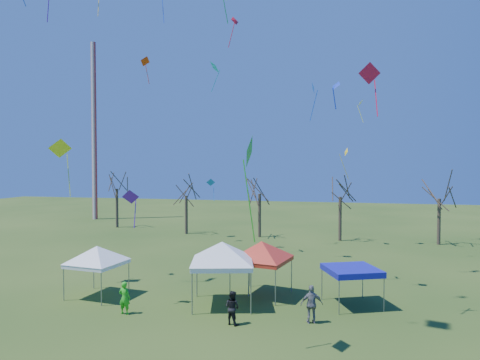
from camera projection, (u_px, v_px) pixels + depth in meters
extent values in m
plane|color=#294717|center=(218.00, 318.00, 21.53)|extent=(140.00, 140.00, 0.00)
cylinder|color=silver|center=(94.00, 131.00, 60.53)|extent=(0.70, 0.70, 25.00)
cylinder|color=#3D2D21|center=(117.00, 208.00, 52.82)|extent=(0.32, 0.32, 4.78)
cylinder|color=#3D2D21|center=(186.00, 215.00, 47.89)|extent=(0.32, 0.32, 4.28)
cylinder|color=#3D2D21|center=(260.00, 215.00, 45.71)|extent=(0.32, 0.32, 4.64)
cylinder|color=#3D2D21|center=(340.00, 219.00, 43.49)|extent=(0.32, 0.32, 4.49)
cylinder|color=#3D2D21|center=(439.00, 222.00, 41.34)|extent=(0.32, 0.32, 4.47)
cylinder|color=gray|center=(64.00, 285.00, 24.23)|extent=(0.06, 0.06, 1.84)
cylinder|color=gray|center=(94.00, 274.00, 26.65)|extent=(0.06, 0.06, 1.84)
cylinder|color=gray|center=(101.00, 289.00, 23.35)|extent=(0.06, 0.06, 1.84)
cylinder|color=gray|center=(129.00, 277.00, 25.77)|extent=(0.06, 0.06, 1.84)
cube|color=white|center=(97.00, 263.00, 24.97)|extent=(3.07, 3.07, 0.22)
pyramid|color=white|center=(97.00, 246.00, 24.93)|extent=(3.87, 3.87, 0.92)
cylinder|color=gray|center=(192.00, 294.00, 21.96)|extent=(0.06, 0.06, 2.16)
cylinder|color=gray|center=(197.00, 278.00, 24.99)|extent=(0.06, 0.06, 2.16)
cylinder|color=gray|center=(251.00, 293.00, 22.02)|extent=(0.06, 0.06, 2.16)
cylinder|color=gray|center=(249.00, 278.00, 25.05)|extent=(0.06, 0.06, 2.16)
cube|color=white|center=(222.00, 264.00, 23.46)|extent=(3.94, 3.94, 0.26)
pyramid|color=white|center=(222.00, 242.00, 23.42)|extent=(4.45, 4.45, 1.08)
cylinder|color=gray|center=(230.00, 282.00, 24.57)|extent=(0.06, 0.06, 1.99)
cylinder|color=gray|center=(250.00, 271.00, 27.09)|extent=(0.06, 0.06, 1.99)
cylinder|color=gray|center=(275.00, 288.00, 23.38)|extent=(0.06, 0.06, 1.99)
cylinder|color=gray|center=(292.00, 276.00, 25.90)|extent=(0.06, 0.06, 1.99)
cube|color=red|center=(262.00, 260.00, 25.20)|extent=(3.55, 3.55, 0.24)
pyramid|color=red|center=(262.00, 241.00, 25.16)|extent=(4.13, 4.13, 1.00)
cylinder|color=gray|center=(339.00, 297.00, 21.99)|extent=(0.05, 0.05, 1.78)
cylinder|color=gray|center=(322.00, 284.00, 24.44)|extent=(0.05, 0.05, 1.78)
cylinder|color=gray|center=(384.00, 295.00, 22.40)|extent=(0.05, 0.05, 1.78)
cylinder|color=gray|center=(363.00, 282.00, 24.85)|extent=(0.05, 0.05, 1.78)
cube|color=#0F109D|center=(352.00, 271.00, 23.39)|extent=(3.49, 3.49, 0.21)
cube|color=#0F109D|center=(352.00, 268.00, 23.38)|extent=(3.49, 3.49, 0.11)
imported|color=black|center=(232.00, 308.00, 20.65)|extent=(0.97, 0.88, 1.63)
imported|color=slate|center=(312.00, 304.00, 20.80)|extent=(1.17, 0.71, 1.86)
imported|color=green|center=(125.00, 298.00, 22.08)|extent=(0.62, 0.41, 1.68)
cone|color=#F1FB1A|center=(360.00, 103.00, 39.97)|extent=(0.60, 0.88, 0.72)
cube|color=#F1FB1A|center=(360.00, 114.00, 40.27)|extent=(0.59, 0.10, 1.64)
cone|color=#1435DB|center=(336.00, 85.00, 25.61)|extent=(0.80, 0.80, 0.55)
cube|color=#1435DB|center=(334.00, 99.00, 25.74)|extent=(0.24, 0.24, 1.26)
cone|color=red|center=(369.00, 73.00, 20.88)|extent=(1.10, 0.43, 1.08)
cube|color=red|center=(376.00, 98.00, 20.90)|extent=(0.15, 0.71, 1.89)
cone|color=blue|center=(314.00, 88.00, 27.36)|extent=(0.36, 0.86, 0.83)
cube|color=blue|center=(314.00, 106.00, 27.17)|extent=(0.51, 0.11, 1.98)
cone|color=yellow|center=(346.00, 152.00, 40.51)|extent=(0.59, 0.92, 0.85)
cube|color=yellow|center=(344.00, 167.00, 41.01)|extent=(0.91, 0.36, 2.43)
cone|color=#4E17A1|center=(131.00, 196.00, 23.22)|extent=(1.06, 0.79, 0.83)
cube|color=#4E17A1|center=(135.00, 214.00, 23.26)|extent=(0.16, 0.49, 1.47)
cone|color=red|center=(235.00, 20.00, 39.10)|extent=(0.93, 1.09, 0.90)
cube|color=red|center=(232.00, 34.00, 38.84)|extent=(0.78, 0.49, 2.24)
cube|color=yellow|center=(98.00, 7.00, 34.96)|extent=(0.26, 0.59, 1.71)
cone|color=blue|center=(211.00, 182.00, 42.61)|extent=(1.02, 0.81, 0.78)
cube|color=blue|center=(214.00, 193.00, 42.68)|extent=(0.26, 0.63, 1.64)
cone|color=green|center=(248.00, 151.00, 16.99)|extent=(0.42, 1.33, 1.31)
cube|color=green|center=(249.00, 201.00, 17.29)|extent=(0.51, 0.06, 3.35)
cone|color=#CFE818|center=(60.00, 148.00, 27.18)|extent=(1.62, 1.62, 1.27)
cube|color=#CFE818|center=(69.00, 175.00, 27.50)|extent=(0.75, 0.76, 2.75)
cube|color=green|center=(226.00, 11.00, 33.13)|extent=(0.30, 0.52, 1.82)
cone|color=red|center=(145.00, 61.00, 43.53)|extent=(1.17, 1.35, 0.99)
cube|color=red|center=(147.00, 74.00, 43.80)|extent=(0.57, 0.31, 2.03)
cone|color=#0EC9D3|center=(215.00, 67.00, 36.05)|extent=(1.34, 1.52, 1.04)
cube|color=#0EC9D3|center=(216.00, 81.00, 35.74)|extent=(0.70, 0.36, 1.89)
cube|color=blue|center=(163.00, 10.00, 36.99)|extent=(0.54, 0.82, 2.48)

